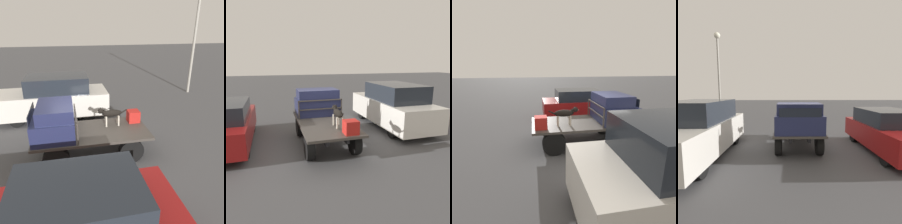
{
  "view_description": "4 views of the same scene",
  "coord_description": "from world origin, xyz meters",
  "views": [
    {
      "loc": [
        0.69,
        6.52,
        4.19
      ],
      "look_at": [
        -0.77,
        -0.3,
        1.36
      ],
      "focal_mm": 35.0,
      "sensor_mm": 36.0,
      "label": 1
    },
    {
      "loc": [
        -7.44,
        1.74,
        3.01
      ],
      "look_at": [
        -0.77,
        -0.3,
        1.36
      ],
      "focal_mm": 35.0,
      "sensor_mm": 36.0,
      "label": 2
    },
    {
      "loc": [
        -1.8,
        -6.09,
        2.93
      ],
      "look_at": [
        -0.77,
        -0.3,
        1.36
      ],
      "focal_mm": 28.0,
      "sensor_mm": 36.0,
      "label": 3
    },
    {
      "loc": [
        7.4,
        -0.41,
        2.32
      ],
      "look_at": [
        -0.77,
        -0.3,
        1.36
      ],
      "focal_mm": 28.0,
      "sensor_mm": 36.0,
      "label": 4
    }
  ],
  "objects": [
    {
      "name": "ground_plane",
      "position": [
        0.0,
        0.0,
        0.0
      ],
      "size": [
        80.0,
        80.0,
        0.0
      ],
      "primitive_type": "plane",
      "color": "#474749"
    },
    {
      "name": "flatbed_truck",
      "position": [
        0.0,
        0.0,
        0.61
      ],
      "size": [
        3.79,
        1.81,
        0.86
      ],
      "color": "black",
      "rests_on": "ground"
    },
    {
      "name": "truck_cab",
      "position": [
        1.17,
        0.0,
        1.35
      ],
      "size": [
        1.29,
        1.69,
        1.04
      ],
      "color": "#1E2347",
      "rests_on": "flatbed_truck"
    },
    {
      "name": "truck_headboard",
      "position": [
        0.49,
        0.0,
        1.33
      ],
      "size": [
        0.04,
        1.69,
        0.71
      ],
      "color": "#3D3833",
      "rests_on": "flatbed_truck"
    },
    {
      "name": "dog",
      "position": [
        -0.7,
        -0.3,
        1.31
      ],
      "size": [
        1.08,
        0.25,
        0.69
      ],
      "rotation": [
        0.0,
        0.0,
        -0.03
      ],
      "color": "beige",
      "rests_on": "flatbed_truck"
    },
    {
      "name": "cargo_crate",
      "position": [
        -1.59,
        -0.45,
        1.07
      ],
      "size": [
        0.41,
        0.41,
        0.41
      ],
      "color": "#AD1E19",
      "rests_on": "flatbed_truck"
    },
    {
      "name": "parked_pickup_far",
      "position": [
        1.31,
        -3.58,
        0.98
      ],
      "size": [
        5.02,
        1.95,
        2.0
      ],
      "rotation": [
        0.0,
        0.0,
        -0.16
      ],
      "color": "black",
      "rests_on": "ground"
    }
  ]
}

